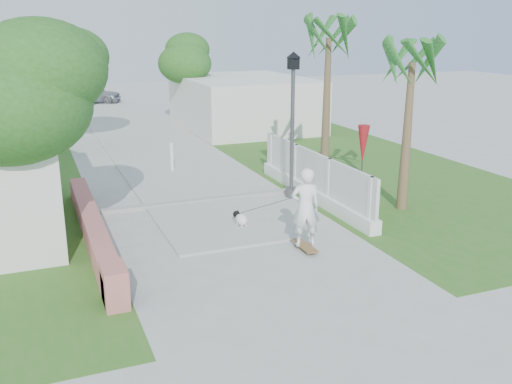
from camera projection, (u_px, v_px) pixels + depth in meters
name	position (u px, v px, depth m)	size (l,w,h in m)	color
ground	(277.00, 281.00, 11.96)	(90.00, 90.00, 0.00)	#B7B7B2
path_strip	(123.00, 128.00, 29.78)	(3.20, 36.00, 0.06)	#B7B7B2
curb	(198.00, 201.00, 17.29)	(6.50, 0.25, 0.10)	#999993
grass_right	(361.00, 167.00, 21.58)	(8.00, 20.00, 0.01)	#346620
pink_wall	(95.00, 233.00, 13.86)	(0.45, 8.20, 0.80)	#C07162
lattice_fence	(313.00, 182.00, 17.48)	(0.35, 7.00, 1.50)	white
building_right	(244.00, 103.00, 29.78)	(6.00, 8.00, 2.60)	silver
street_lamp	(292.00, 120.00, 17.21)	(0.44, 0.44, 4.44)	#59595E
bollard	(172.00, 156.00, 20.78)	(0.14, 0.14, 1.09)	white
patio_umbrella	(363.00, 145.00, 17.20)	(0.36, 0.36, 2.30)	#59595E
tree_left_near	(27.00, 92.00, 11.95)	(3.60, 3.60, 5.28)	#4C3826
tree_path_left	(61.00, 59.00, 24.07)	(3.40, 3.40, 5.23)	#4C3826
tree_path_right	(181.00, 59.00, 29.94)	(3.00, 3.00, 4.79)	#4C3826
tree_path_far	(54.00, 50.00, 33.06)	(3.20, 3.20, 5.17)	#4C3826
palm_far	(328.00, 48.00, 18.13)	(1.80, 1.80, 5.30)	brown
palm_near	(412.00, 71.00, 15.62)	(1.80, 1.80, 4.70)	brown
skateboarder	(277.00, 207.00, 13.96)	(1.25, 2.76, 2.01)	olive
dog	(240.00, 219.00, 15.11)	(0.39, 0.63, 0.44)	white
parked_car	(91.00, 94.00, 39.27)	(1.59, 3.95, 1.35)	#A2A6AA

